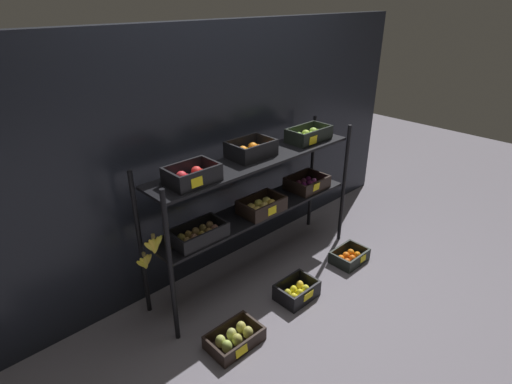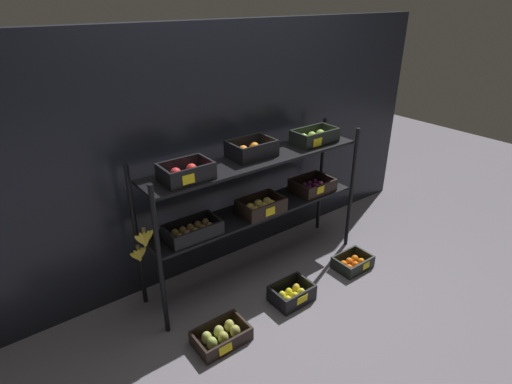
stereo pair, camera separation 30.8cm
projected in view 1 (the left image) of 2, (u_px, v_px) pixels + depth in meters
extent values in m
plane|color=slate|center=(256.00, 269.00, 3.40)|extent=(10.00, 10.00, 0.00)
cube|color=black|center=(223.00, 150.00, 3.23)|extent=(4.17, 0.12, 1.90)
cylinder|color=black|center=(171.00, 270.00, 2.49)|extent=(0.03, 0.03, 1.09)
cylinder|color=black|center=(344.00, 186.00, 3.59)|extent=(0.03, 0.03, 1.09)
cylinder|color=black|center=(140.00, 246.00, 2.73)|extent=(0.03, 0.03, 1.09)
cylinder|color=black|center=(312.00, 174.00, 3.83)|extent=(0.03, 0.03, 1.09)
cube|color=black|center=(256.00, 210.00, 3.15)|extent=(1.74, 0.33, 0.02)
cube|color=black|center=(256.00, 160.00, 2.97)|extent=(1.74, 0.33, 0.02)
cube|color=black|center=(199.00, 239.00, 2.76)|extent=(0.38, 0.21, 0.01)
cube|color=black|center=(207.00, 238.00, 2.67)|extent=(0.38, 0.02, 0.09)
cube|color=black|center=(190.00, 227.00, 2.80)|extent=(0.38, 0.02, 0.09)
cube|color=black|center=(176.00, 242.00, 2.63)|extent=(0.02, 0.18, 0.09)
cube|color=black|center=(220.00, 223.00, 2.85)|extent=(0.02, 0.18, 0.09)
ellipsoid|color=brown|center=(187.00, 242.00, 2.65)|extent=(0.05, 0.05, 0.07)
ellipsoid|color=brown|center=(194.00, 238.00, 2.69)|extent=(0.05, 0.05, 0.07)
ellipsoid|color=brown|center=(202.00, 235.00, 2.72)|extent=(0.05, 0.05, 0.07)
ellipsoid|color=brown|center=(209.00, 232.00, 2.76)|extent=(0.05, 0.05, 0.07)
ellipsoid|color=brown|center=(215.00, 229.00, 2.79)|extent=(0.05, 0.05, 0.07)
ellipsoid|color=brown|center=(181.00, 238.00, 2.69)|extent=(0.05, 0.05, 0.07)
ellipsoid|color=brown|center=(188.00, 235.00, 2.72)|extent=(0.05, 0.05, 0.07)
ellipsoid|color=brown|center=(196.00, 232.00, 2.76)|extent=(0.05, 0.05, 0.07)
ellipsoid|color=brown|center=(203.00, 229.00, 2.80)|extent=(0.05, 0.05, 0.07)
ellipsoid|color=brown|center=(210.00, 226.00, 2.84)|extent=(0.05, 0.05, 0.07)
cube|color=black|center=(262.00, 211.00, 3.12)|extent=(0.34, 0.22, 0.01)
cube|color=black|center=(271.00, 209.00, 3.03)|extent=(0.34, 0.02, 0.09)
cube|color=black|center=(252.00, 200.00, 3.16)|extent=(0.34, 0.02, 0.09)
cube|color=black|center=(246.00, 211.00, 2.99)|extent=(0.02, 0.19, 0.09)
cube|color=black|center=(277.00, 198.00, 3.19)|extent=(0.02, 0.19, 0.09)
sphere|color=#DCB553|center=(257.00, 211.00, 3.02)|extent=(0.07, 0.07, 0.07)
sphere|color=#DEBC53|center=(264.00, 207.00, 3.08)|extent=(0.07, 0.07, 0.07)
sphere|color=gold|center=(272.00, 204.00, 3.13)|extent=(0.07, 0.07, 0.07)
sphere|color=#E0BB50|center=(251.00, 208.00, 3.07)|extent=(0.07, 0.07, 0.07)
sphere|color=#CFC54B|center=(258.00, 204.00, 3.12)|extent=(0.07, 0.07, 0.07)
sphere|color=#D5C554|center=(267.00, 201.00, 3.16)|extent=(0.07, 0.07, 0.07)
cube|color=yellow|center=(272.00, 211.00, 3.02)|extent=(0.08, 0.01, 0.06)
cube|color=black|center=(307.00, 187.00, 3.49)|extent=(0.33, 0.26, 0.01)
cube|color=black|center=(318.00, 186.00, 3.39)|extent=(0.33, 0.02, 0.09)
cube|color=black|center=(296.00, 177.00, 3.55)|extent=(0.33, 0.02, 0.09)
cube|color=black|center=(295.00, 187.00, 3.37)|extent=(0.02, 0.23, 0.09)
cube|color=black|center=(319.00, 176.00, 3.57)|extent=(0.02, 0.23, 0.09)
sphere|color=#582650|center=(305.00, 189.00, 3.38)|extent=(0.05, 0.05, 0.05)
sphere|color=#54174A|center=(310.00, 187.00, 3.42)|extent=(0.05, 0.05, 0.05)
sphere|color=#691A54|center=(315.00, 185.00, 3.46)|extent=(0.05, 0.05, 0.05)
sphere|color=#6A2947|center=(320.00, 183.00, 3.50)|extent=(0.05, 0.05, 0.05)
sphere|color=#6C2F4F|center=(299.00, 187.00, 3.42)|extent=(0.05, 0.05, 0.05)
sphere|color=#641958|center=(304.00, 185.00, 3.46)|extent=(0.05, 0.05, 0.05)
sphere|color=#691C52|center=(310.00, 183.00, 3.50)|extent=(0.05, 0.05, 0.05)
sphere|color=#602A56|center=(314.00, 181.00, 3.54)|extent=(0.05, 0.05, 0.05)
sphere|color=#5E2C53|center=(295.00, 185.00, 3.46)|extent=(0.05, 0.05, 0.05)
sphere|color=#6B2845|center=(299.00, 183.00, 3.50)|extent=(0.05, 0.05, 0.05)
sphere|color=#682C4A|center=(304.00, 181.00, 3.54)|extent=(0.05, 0.05, 0.05)
sphere|color=#5E1855|center=(308.00, 179.00, 3.58)|extent=(0.05, 0.05, 0.05)
cube|color=yellow|center=(316.00, 187.00, 3.36)|extent=(0.08, 0.01, 0.06)
cube|color=black|center=(193.00, 182.00, 2.59)|extent=(0.32, 0.22, 0.01)
cube|color=black|center=(202.00, 178.00, 2.49)|extent=(0.32, 0.02, 0.10)
cube|color=black|center=(183.00, 169.00, 2.63)|extent=(0.32, 0.02, 0.10)
cube|color=black|center=(171.00, 180.00, 2.47)|extent=(0.02, 0.19, 0.10)
cube|color=black|center=(212.00, 167.00, 2.66)|extent=(0.02, 0.19, 0.10)
sphere|color=red|center=(187.00, 180.00, 2.51)|extent=(0.07, 0.07, 0.07)
sphere|color=red|center=(202.00, 174.00, 2.58)|extent=(0.07, 0.07, 0.07)
sphere|color=red|center=(181.00, 177.00, 2.55)|extent=(0.07, 0.07, 0.07)
sphere|color=red|center=(196.00, 172.00, 2.62)|extent=(0.07, 0.07, 0.07)
cube|color=yellow|center=(197.00, 182.00, 2.47)|extent=(0.08, 0.01, 0.06)
cube|color=black|center=(251.00, 156.00, 3.00)|extent=(0.33, 0.24, 0.01)
cube|color=black|center=(262.00, 152.00, 2.90)|extent=(0.33, 0.02, 0.11)
cube|color=black|center=(241.00, 144.00, 3.05)|extent=(0.33, 0.02, 0.11)
cube|color=black|center=(235.00, 153.00, 2.88)|extent=(0.02, 0.21, 0.11)
cube|color=black|center=(266.00, 143.00, 3.07)|extent=(0.02, 0.21, 0.11)
sphere|color=orange|center=(248.00, 153.00, 2.93)|extent=(0.07, 0.07, 0.07)
sphere|color=orange|center=(259.00, 149.00, 2.99)|extent=(0.07, 0.07, 0.07)
sphere|color=orange|center=(243.00, 151.00, 2.97)|extent=(0.07, 0.07, 0.07)
sphere|color=orange|center=(253.00, 147.00, 3.04)|extent=(0.07, 0.07, 0.07)
cube|color=black|center=(308.00, 140.00, 3.32)|extent=(0.37, 0.21, 0.01)
cube|color=black|center=(318.00, 136.00, 3.24)|extent=(0.37, 0.02, 0.10)
cube|color=black|center=(300.00, 131.00, 3.36)|extent=(0.37, 0.02, 0.10)
cube|color=black|center=(294.00, 138.00, 3.19)|extent=(0.02, 0.17, 0.10)
cube|color=black|center=(322.00, 129.00, 3.41)|extent=(0.02, 0.17, 0.10)
sphere|color=#8CC73A|center=(305.00, 138.00, 3.23)|extent=(0.07, 0.07, 0.07)
sphere|color=#84C83D|center=(312.00, 136.00, 3.29)|extent=(0.07, 0.07, 0.07)
sphere|color=#82B636|center=(318.00, 134.00, 3.34)|extent=(0.07, 0.07, 0.07)
sphere|color=#85C446|center=(298.00, 137.00, 3.27)|extent=(0.07, 0.07, 0.07)
sphere|color=#93B438|center=(306.00, 134.00, 3.32)|extent=(0.07, 0.07, 0.07)
sphere|color=#93BC43|center=(313.00, 132.00, 3.38)|extent=(0.07, 0.07, 0.07)
cube|color=yellow|center=(313.00, 140.00, 3.19)|extent=(0.09, 0.01, 0.07)
cylinder|color=brown|center=(144.00, 254.00, 2.63)|extent=(0.02, 0.02, 0.02)
ellipsoid|color=yellow|center=(142.00, 264.00, 2.63)|extent=(0.09, 0.03, 0.09)
ellipsoid|color=yellow|center=(143.00, 263.00, 2.64)|extent=(0.07, 0.03, 0.10)
ellipsoid|color=yellow|center=(146.00, 263.00, 2.65)|extent=(0.03, 0.03, 0.10)
ellipsoid|color=yellow|center=(146.00, 261.00, 2.66)|extent=(0.07, 0.03, 0.10)
ellipsoid|color=yellow|center=(148.00, 261.00, 2.67)|extent=(0.09, 0.03, 0.09)
cylinder|color=brown|center=(153.00, 236.00, 2.43)|extent=(0.02, 0.02, 0.02)
ellipsoid|color=yellow|center=(150.00, 247.00, 2.45)|extent=(0.10, 0.03, 0.11)
ellipsoid|color=yellow|center=(152.00, 246.00, 2.46)|extent=(0.06, 0.03, 0.12)
ellipsoid|color=yellow|center=(154.00, 245.00, 2.47)|extent=(0.03, 0.03, 0.11)
ellipsoid|color=yellow|center=(156.00, 245.00, 2.47)|extent=(0.07, 0.03, 0.12)
ellipsoid|color=yellow|center=(157.00, 243.00, 2.48)|extent=(0.10, 0.03, 0.10)
cube|color=black|center=(235.00, 343.00, 2.68)|extent=(0.36, 0.23, 0.01)
cube|color=black|center=(246.00, 346.00, 2.58)|extent=(0.36, 0.02, 0.09)
cube|color=black|center=(224.00, 328.00, 2.72)|extent=(0.36, 0.02, 0.09)
cube|color=black|center=(214.00, 351.00, 2.55)|extent=(0.02, 0.20, 0.09)
cube|color=black|center=(254.00, 324.00, 2.76)|extent=(0.02, 0.20, 0.09)
ellipsoid|color=#A7C055|center=(227.00, 346.00, 2.58)|extent=(0.07, 0.07, 0.09)
ellipsoid|color=#AEAD4A|center=(237.00, 340.00, 2.63)|extent=(0.07, 0.07, 0.09)
ellipsoid|color=tan|center=(248.00, 332.00, 2.69)|extent=(0.07, 0.07, 0.09)
ellipsoid|color=#B1BB58|center=(220.00, 341.00, 2.62)|extent=(0.07, 0.07, 0.09)
ellipsoid|color=tan|center=(232.00, 334.00, 2.67)|extent=(0.07, 0.07, 0.09)
ellipsoid|color=#B3AE4E|center=(241.00, 327.00, 2.73)|extent=(0.07, 0.07, 0.09)
cube|color=yellow|center=(242.00, 351.00, 2.55)|extent=(0.09, 0.01, 0.06)
cube|color=black|center=(296.00, 296.00, 3.09)|extent=(0.30, 0.22, 0.01)
cube|color=black|center=(307.00, 296.00, 2.99)|extent=(0.30, 0.02, 0.12)
cube|color=black|center=(287.00, 283.00, 3.13)|extent=(0.30, 0.02, 0.12)
cube|color=black|center=(284.00, 298.00, 2.97)|extent=(0.02, 0.19, 0.12)
cube|color=black|center=(309.00, 281.00, 3.15)|extent=(0.02, 0.19, 0.12)
ellipsoid|color=yellow|center=(294.00, 298.00, 3.00)|extent=(0.06, 0.06, 0.08)
ellipsoid|color=yellow|center=(300.00, 294.00, 3.05)|extent=(0.06, 0.06, 0.08)
ellipsoid|color=yellow|center=(306.00, 289.00, 3.09)|extent=(0.06, 0.06, 0.08)
ellipsoid|color=yellow|center=(287.00, 294.00, 3.05)|extent=(0.06, 0.06, 0.08)
ellipsoid|color=yellow|center=(293.00, 290.00, 3.08)|extent=(0.06, 0.06, 0.08)
ellipsoid|color=yellow|center=(300.00, 285.00, 3.13)|extent=(0.06, 0.06, 0.08)
cube|color=yellow|center=(309.00, 296.00, 2.98)|extent=(0.10, 0.01, 0.06)
cube|color=black|center=(349.00, 260.00, 3.50)|extent=(0.30, 0.22, 0.01)
cube|color=black|center=(360.00, 260.00, 3.41)|extent=(0.30, 0.02, 0.09)
cube|color=black|center=(340.00, 250.00, 3.55)|extent=(0.30, 0.02, 0.09)
cube|color=black|center=(339.00, 262.00, 3.39)|extent=(0.02, 0.19, 0.09)
cube|color=black|center=(359.00, 249.00, 3.57)|extent=(0.02, 0.19, 0.09)
sphere|color=orange|center=(347.00, 262.00, 3.42)|extent=(0.06, 0.06, 0.06)
sphere|color=orange|center=(352.00, 258.00, 3.47)|extent=(0.06, 0.06, 0.06)
sphere|color=orange|center=(357.00, 255.00, 3.51)|extent=(0.06, 0.06, 0.06)
sphere|color=orange|center=(341.00, 258.00, 3.47)|extent=(0.06, 0.06, 0.06)
sphere|color=orange|center=(346.00, 255.00, 3.51)|extent=(0.06, 0.06, 0.06)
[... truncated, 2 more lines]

